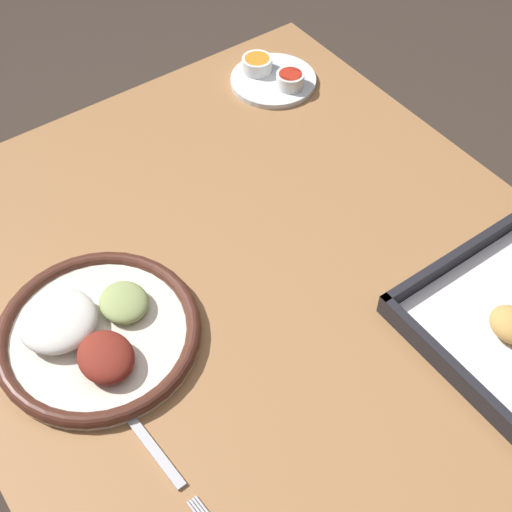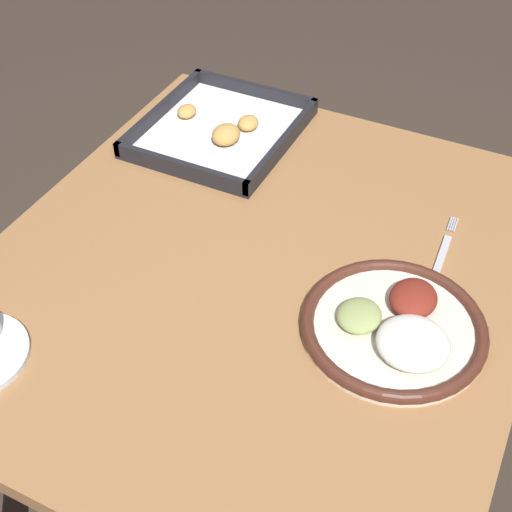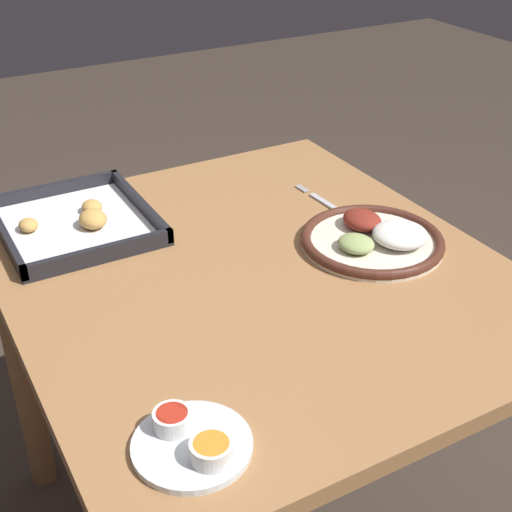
# 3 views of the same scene
# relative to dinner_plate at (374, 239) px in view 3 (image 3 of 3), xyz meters

# --- Properties ---
(dining_table) EXTENTS (0.95, 0.84, 0.74)m
(dining_table) POSITION_rel_dinner_plate_xyz_m (0.04, 0.24, -0.14)
(dining_table) COLOR olive
(dining_table) RESTS_ON ground_plane
(dinner_plate) EXTENTS (0.27, 0.27, 0.05)m
(dinner_plate) POSITION_rel_dinner_plate_xyz_m (0.00, 0.00, 0.00)
(dinner_plate) COLOR beige
(dinner_plate) RESTS_ON dining_table
(fork) EXTENTS (0.22, 0.03, 0.00)m
(fork) POSITION_rel_dinner_plate_xyz_m (0.17, -0.02, -0.01)
(fork) COLOR #B2B2B7
(fork) RESTS_ON dining_table
(saucer_plate) EXTENTS (0.15, 0.15, 0.04)m
(saucer_plate) POSITION_rel_dinner_plate_xyz_m (-0.30, 0.51, -0.00)
(saucer_plate) COLOR silver
(saucer_plate) RESTS_ON dining_table
(baking_tray) EXTENTS (0.32, 0.28, 0.04)m
(baking_tray) POSITION_rel_dinner_plate_xyz_m (0.34, 0.47, -0.00)
(baking_tray) COLOR black
(baking_tray) RESTS_ON dining_table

